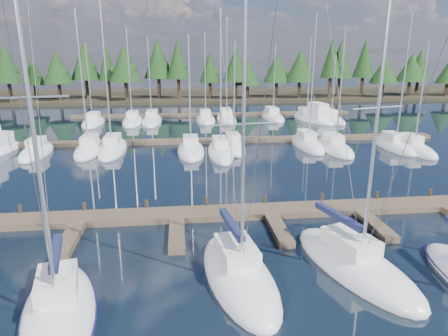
{
  "coord_description": "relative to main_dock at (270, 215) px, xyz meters",
  "views": [
    {
      "loc": [
        -5.59,
        -6.07,
        10.37
      ],
      "look_at": [
        -2.5,
        22.0,
        2.07
      ],
      "focal_mm": 32.0,
      "sensor_mm": 36.0,
      "label": 1
    }
  ],
  "objects": [
    {
      "name": "ground",
      "position": [
        0.0,
        12.64,
        -0.2
      ],
      "size": [
        260.0,
        260.0,
        0.0
      ],
      "primitive_type": "plane",
      "color": "black",
      "rests_on": "ground"
    },
    {
      "name": "far_shore",
      "position": [
        0.0,
        72.64,
        0.1
      ],
      "size": [
        220.0,
        30.0,
        0.6
      ],
      "primitive_type": "cube",
      "color": "black",
      "rests_on": "ground"
    },
    {
      "name": "main_dock",
      "position": [
        0.0,
        0.0,
        0.0
      ],
      "size": [
        44.0,
        6.13,
        0.9
      ],
      "color": "brown",
      "rests_on": "ground"
    },
    {
      "name": "back_docks",
      "position": [
        0.0,
        32.23,
        -0.0
      ],
      "size": [
        50.0,
        21.8,
        0.4
      ],
      "color": "brown",
      "rests_on": "ground"
    },
    {
      "name": "front_sailboat_1",
      "position": [
        -10.71,
        -8.91,
        0.1
      ],
      "size": [
        4.49,
        8.17,
        16.14
      ],
      "color": "silver",
      "rests_on": "ground"
    },
    {
      "name": "front_sailboat_2",
      "position": [
        -3.09,
        -7.0,
        0.08
      ],
      "size": [
        4.04,
        8.59,
        13.62
      ],
      "color": "silver",
      "rests_on": "ground"
    },
    {
      "name": "front_sailboat_3",
      "position": [
        2.72,
        -6.7,
        0.09
      ],
      "size": [
        5.31,
        9.09,
        14.61
      ],
      "color": "silver",
      "rests_on": "ground"
    },
    {
      "name": "back_sailboat_rows",
      "position": [
        0.14,
        27.7,
        0.06
      ],
      "size": [
        42.4,
        32.5,
        16.32
      ],
      "color": "silver",
      "rests_on": "ground"
    },
    {
      "name": "motor_yacht_right",
      "position": [
        15.15,
        35.58,
        0.31
      ],
      "size": [
        4.71,
        9.73,
        4.67
      ],
      "color": "silver",
      "rests_on": "ground"
    },
    {
      "name": "tree_line",
      "position": [
        -2.17,
        62.89,
        7.01
      ],
      "size": [
        185.6,
        11.53,
        12.72
      ],
      "color": "black",
      "rests_on": "far_shore"
    }
  ]
}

